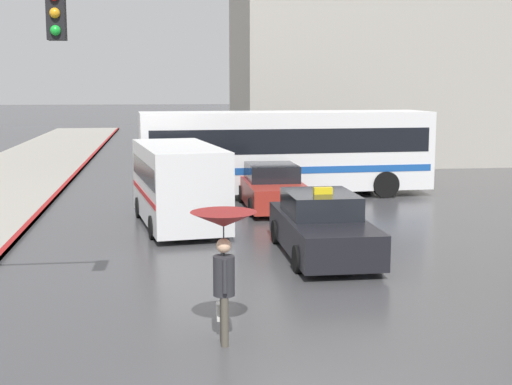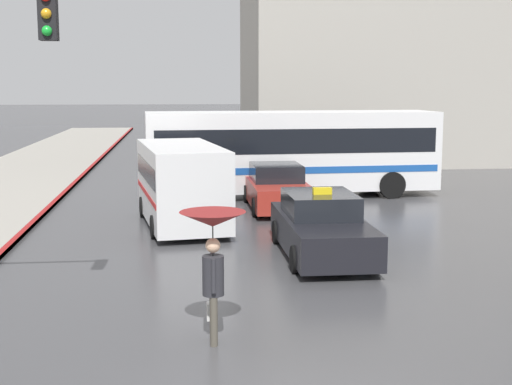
{
  "view_description": "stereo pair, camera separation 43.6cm",
  "coord_description": "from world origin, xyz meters",
  "views": [
    {
      "loc": [
        -1.71,
        -7.67,
        4.0
      ],
      "look_at": [
        0.62,
        9.49,
        1.4
      ],
      "focal_mm": 50.0,
      "sensor_mm": 36.0,
      "label": 1
    },
    {
      "loc": [
        -1.28,
        -7.73,
        4.0
      ],
      "look_at": [
        0.62,
        9.49,
        1.4
      ],
      "focal_mm": 50.0,
      "sensor_mm": 36.0,
      "label": 2
    }
  ],
  "objects": [
    {
      "name": "city_bus",
      "position": [
        2.86,
        17.87,
        1.71
      ],
      "size": [
        10.63,
        3.08,
        3.07
      ],
      "rotation": [
        0.0,
        0.0,
        1.62
      ],
      "color": "silver",
      "rests_on": "ground_plane"
    },
    {
      "name": "pedestrian_with_umbrella",
      "position": [
        -0.77,
        2.97,
        1.66
      ],
      "size": [
        1.03,
        1.03,
        2.1
      ],
      "rotation": [
        0.0,
        0.0,
        1.55
      ],
      "color": "#4C473D",
      "rests_on": "ground_plane"
    },
    {
      "name": "sedan_red",
      "position": [
        1.93,
        15.14,
        0.67
      ],
      "size": [
        1.91,
        4.46,
        1.45
      ],
      "rotation": [
        0.0,
        0.0,
        3.14
      ],
      "color": "#A52D23",
      "rests_on": "ground_plane"
    },
    {
      "name": "taxi",
      "position": [
        2.07,
        8.54,
        0.68
      ],
      "size": [
        1.91,
        4.7,
        1.64
      ],
      "rotation": [
        0.0,
        0.0,
        3.14
      ],
      "color": "black",
      "rests_on": "ground_plane"
    },
    {
      "name": "ambulance_van",
      "position": [
        -1.2,
        12.61,
        1.3
      ],
      "size": [
        2.72,
        5.58,
        2.33
      ],
      "rotation": [
        0.0,
        0.0,
        3.28
      ],
      "color": "silver",
      "rests_on": "ground_plane"
    }
  ]
}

